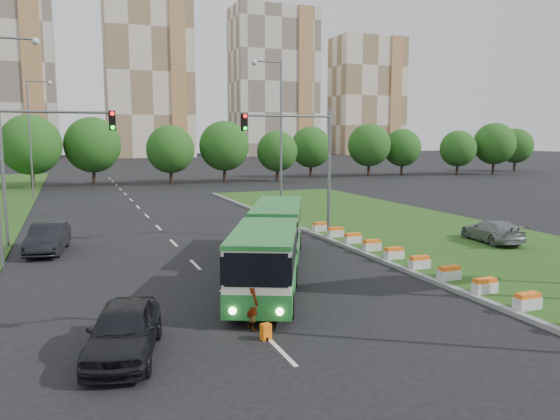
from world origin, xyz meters
name	(u,v)px	position (x,y,z in m)	size (l,w,h in m)	color
ground	(297,290)	(0.00, 0.00, 0.00)	(360.00, 360.00, 0.00)	black
grass_median	(435,236)	(13.00, 8.00, 0.07)	(14.00, 60.00, 0.15)	#214914
median_kerb	(338,243)	(6.05, 8.00, 0.09)	(0.30, 60.00, 0.18)	gray
lane_markings	(154,223)	(-3.00, 20.00, 0.00)	(0.20, 100.00, 0.01)	silver
flower_planters	(406,257)	(6.70, 1.90, 0.45)	(1.10, 20.30, 0.60)	silver
traffic_mast_median	(305,154)	(4.78, 10.00, 5.35)	(5.76, 0.32, 8.00)	slate
traffic_mast_left	(32,158)	(-10.38, 9.00, 5.35)	(5.76, 0.32, 8.00)	slate
street_lamps	(177,144)	(-3.00, 10.00, 6.00)	(36.00, 60.00, 12.00)	slate
tree_line	(210,150)	(10.00, 55.00, 4.50)	(120.00, 8.00, 9.00)	#1B4E15
apartment_tower_cwest	(0,64)	(-25.00, 150.00, 26.00)	(28.00, 15.00, 52.00)	beige
apartment_tower_ceast	(149,73)	(15.00, 150.00, 25.00)	(25.00, 15.00, 50.00)	beige
apartment_tower_east	(273,83)	(55.00, 150.00, 23.50)	(27.00, 15.00, 47.00)	beige
midrise_east	(367,97)	(90.00, 150.00, 20.00)	(24.00, 14.00, 40.00)	beige
articulated_bus	(266,242)	(-0.31, 2.93, 1.53)	(2.36, 15.16, 2.50)	silver
car_left_near	(124,330)	(-7.42, -4.58, 0.80)	(1.88, 4.68, 1.59)	black
car_left_far	(48,238)	(-9.97, 11.79, 0.81)	(1.70, 4.89, 1.61)	black
car_median	(492,231)	(14.63, 4.73, 0.82)	(1.87, 4.60, 1.33)	gray
pedestrian	(251,303)	(-3.25, -3.82, 0.93)	(0.68, 0.45, 1.86)	gray
shopping_trolley	(266,332)	(-3.10, -4.84, 0.26)	(0.30, 0.32, 0.52)	orange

